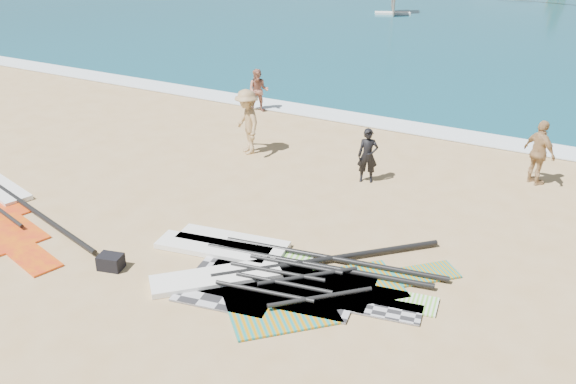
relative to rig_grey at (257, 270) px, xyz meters
The scene contains 10 objects.
ground 2.19m from the rig_grey, 70.07° to the right, with size 300.00×300.00×0.00m, color tan.
surf_line 10.26m from the rig_grey, 85.82° to the left, with size 300.00×1.20×0.04m, color white.
rig_grey is the anchor object (origin of this frame).
rig_green 0.49m from the rig_grey, 64.93° to the left, with size 6.19×2.79×0.20m.
rig_orange 0.72m from the rig_grey, 11.09° to the right, with size 5.67×5.06×0.20m.
gear_bag_near 3.10m from the rig_grey, 154.68° to the right, with size 0.50×0.37×0.32m, color black.
person_wetsuit 5.52m from the rig_grey, 86.96° to the left, with size 0.55×0.36×1.52m, color black.
beachgoer_left 10.95m from the rig_grey, 120.22° to the left, with size 0.76×0.59×1.55m, color #A76853.
beachgoer_mid 6.92m from the rig_grey, 122.86° to the left, with size 1.28×0.74×1.98m, color #A38256.
beachgoer_back 8.74m from the rig_grey, 59.53° to the left, with size 1.06×0.44×1.80m, color tan.
Camera 1 is at (5.24, -7.77, 7.26)m, focal length 40.00 mm.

